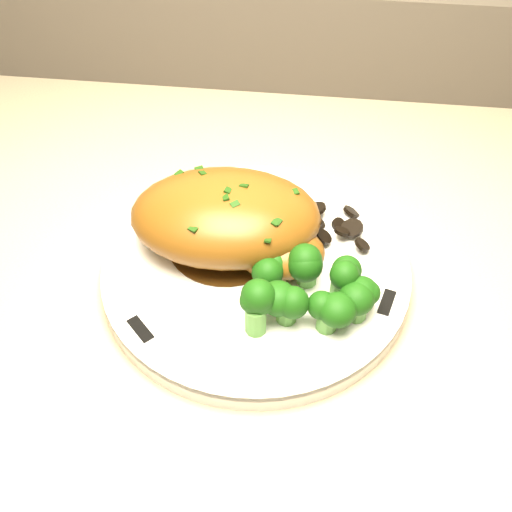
# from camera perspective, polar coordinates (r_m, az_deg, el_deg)

# --- Properties ---
(counter) EXTENTS (2.15, 0.71, 1.05)m
(counter) POSITION_cam_1_polar(r_m,az_deg,el_deg) (0.99, -12.86, -19.26)
(counter) COLOR #4F3424
(counter) RESTS_ON ground
(plate) EXTENTS (0.34, 0.34, 0.02)m
(plate) POSITION_cam_1_polar(r_m,az_deg,el_deg) (0.56, 0.00, -1.32)
(plate) COLOR white
(plate) RESTS_ON counter
(rim_accent_0) EXTENTS (0.02, 0.03, 0.00)m
(rim_accent_0) POSITION_cam_1_polar(r_m,az_deg,el_deg) (0.53, 11.54, -4.08)
(rim_accent_0) COLOR black
(rim_accent_0) RESTS_ON plate
(rim_accent_1) EXTENTS (0.03, 0.02, 0.00)m
(rim_accent_1) POSITION_cam_1_polar(r_m,az_deg,el_deg) (0.64, -1.42, 6.95)
(rim_accent_1) COLOR black
(rim_accent_1) RESTS_ON plate
(rim_accent_2) EXTENTS (0.03, 0.03, 0.00)m
(rim_accent_2) POSITION_cam_1_polar(r_m,az_deg,el_deg) (0.52, -10.24, -6.44)
(rim_accent_2) COLOR black
(rim_accent_2) RESTS_ON plate
(gravy_pool) EXTENTS (0.10, 0.10, 0.00)m
(gravy_pool) POSITION_cam_1_polar(r_m,az_deg,el_deg) (0.57, -2.61, 1.19)
(gravy_pool) COLOR #371F0A
(gravy_pool) RESTS_ON plate
(chicken_breast) EXTENTS (0.17, 0.12, 0.06)m
(chicken_breast) POSITION_cam_1_polar(r_m,az_deg,el_deg) (0.55, -2.16, 3.15)
(chicken_breast) COLOR brown
(chicken_breast) RESTS_ON plate
(mushroom_pile) EXTENTS (0.08, 0.06, 0.02)m
(mushroom_pile) POSITION_cam_1_polar(r_m,az_deg,el_deg) (0.58, 5.28, 2.38)
(mushroom_pile) COLOR black
(mushroom_pile) RESTS_ON plate
(broccoli_florets) EXTENTS (0.10, 0.08, 0.04)m
(broccoli_florets) POSITION_cam_1_polar(r_m,az_deg,el_deg) (0.51, 4.60, -3.13)
(broccoli_florets) COLOR #54933E
(broccoli_florets) RESTS_ON plate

